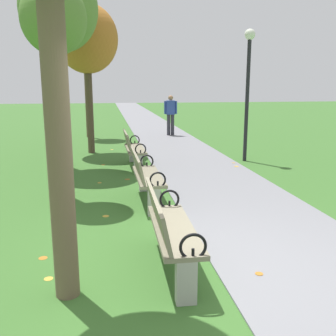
{
  "coord_description": "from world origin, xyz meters",
  "views": [
    {
      "loc": [
        -1.18,
        -3.9,
        2.08
      ],
      "look_at": [
        -0.05,
        3.0,
        0.55
      ],
      "focal_mm": 41.03,
      "sensor_mm": 36.0,
      "label": 1
    }
  ],
  "objects_px": {
    "tree_3": "(59,10)",
    "tree_4": "(87,40)",
    "lamp_post": "(248,75)",
    "park_bench_1": "(169,228)",
    "pedestrian_walking": "(171,113)",
    "park_bench_3": "(133,149)",
    "park_bench_2": "(145,176)",
    "tree_2": "(54,25)",
    "tree_5": "(84,34)"
  },
  "relations": [
    {
      "from": "park_bench_1",
      "to": "park_bench_3",
      "type": "height_order",
      "value": "same"
    },
    {
      "from": "park_bench_1",
      "to": "tree_2",
      "type": "height_order",
      "value": "tree_2"
    },
    {
      "from": "park_bench_1",
      "to": "lamp_post",
      "type": "xyz_separation_m",
      "value": [
        3.1,
        5.91,
        1.82
      ]
    },
    {
      "from": "park_bench_3",
      "to": "pedestrian_walking",
      "type": "distance_m",
      "value": 6.25
    },
    {
      "from": "park_bench_2",
      "to": "pedestrian_walking",
      "type": "height_order",
      "value": "pedestrian_walking"
    },
    {
      "from": "pedestrian_walking",
      "to": "lamp_post",
      "type": "bearing_deg",
      "value": -78.52
    },
    {
      "from": "park_bench_2",
      "to": "park_bench_3",
      "type": "distance_m",
      "value": 2.99
    },
    {
      "from": "lamp_post",
      "to": "tree_5",
      "type": "bearing_deg",
      "value": 128.11
    },
    {
      "from": "lamp_post",
      "to": "tree_4",
      "type": "bearing_deg",
      "value": 154.41
    },
    {
      "from": "park_bench_1",
      "to": "pedestrian_walking",
      "type": "bearing_deg",
      "value": 80.26
    },
    {
      "from": "tree_3",
      "to": "tree_4",
      "type": "distance_m",
      "value": 2.23
    },
    {
      "from": "park_bench_3",
      "to": "tree_3",
      "type": "relative_size",
      "value": 0.33
    },
    {
      "from": "tree_3",
      "to": "lamp_post",
      "type": "bearing_deg",
      "value": 1.17
    },
    {
      "from": "tree_2",
      "to": "pedestrian_walking",
      "type": "distance_m",
      "value": 9.26
    },
    {
      "from": "park_bench_1",
      "to": "lamp_post",
      "type": "distance_m",
      "value": 6.92
    },
    {
      "from": "tree_3",
      "to": "tree_4",
      "type": "xyz_separation_m",
      "value": [
        0.54,
        2.12,
        -0.44
      ]
    },
    {
      "from": "park_bench_1",
      "to": "pedestrian_walking",
      "type": "height_order",
      "value": "pedestrian_walking"
    },
    {
      "from": "tree_4",
      "to": "pedestrian_walking",
      "type": "relative_size",
      "value": 2.7
    },
    {
      "from": "park_bench_2",
      "to": "tree_4",
      "type": "bearing_deg",
      "value": 101.81
    },
    {
      "from": "tree_5",
      "to": "pedestrian_walking",
      "type": "height_order",
      "value": "tree_5"
    },
    {
      "from": "tree_4",
      "to": "pedestrian_walking",
      "type": "bearing_deg",
      "value": 48.93
    },
    {
      "from": "park_bench_3",
      "to": "tree_5",
      "type": "distance_m",
      "value": 7.07
    },
    {
      "from": "park_bench_2",
      "to": "park_bench_3",
      "type": "relative_size",
      "value": 1.0
    },
    {
      "from": "tree_2",
      "to": "tree_5",
      "type": "distance_m",
      "value": 8.47
    },
    {
      "from": "park_bench_3",
      "to": "pedestrian_walking",
      "type": "height_order",
      "value": "pedestrian_walking"
    },
    {
      "from": "park_bench_3",
      "to": "tree_3",
      "type": "bearing_deg",
      "value": 171.44
    },
    {
      "from": "tree_5",
      "to": "tree_2",
      "type": "bearing_deg",
      "value": -90.92
    },
    {
      "from": "pedestrian_walking",
      "to": "park_bench_1",
      "type": "bearing_deg",
      "value": -99.74
    },
    {
      "from": "park_bench_3",
      "to": "tree_3",
      "type": "distance_m",
      "value": 3.7
    },
    {
      "from": "tree_3",
      "to": "tree_5",
      "type": "xyz_separation_m",
      "value": [
        0.31,
        5.77,
        0.14
      ]
    },
    {
      "from": "park_bench_3",
      "to": "pedestrian_walking",
      "type": "relative_size",
      "value": 0.99
    },
    {
      "from": "park_bench_2",
      "to": "lamp_post",
      "type": "height_order",
      "value": "lamp_post"
    },
    {
      "from": "tree_5",
      "to": "lamp_post",
      "type": "xyz_separation_m",
      "value": [
        4.45,
        -5.68,
        -1.62
      ]
    },
    {
      "from": "park_bench_3",
      "to": "lamp_post",
      "type": "distance_m",
      "value": 3.61
    },
    {
      "from": "park_bench_2",
      "to": "tree_3",
      "type": "relative_size",
      "value": 0.33
    },
    {
      "from": "park_bench_2",
      "to": "tree_2",
      "type": "xyz_separation_m",
      "value": [
        -1.49,
        0.59,
        2.59
      ]
    },
    {
      "from": "tree_2",
      "to": "tree_4",
      "type": "relative_size",
      "value": 0.87
    },
    {
      "from": "park_bench_3",
      "to": "park_bench_1",
      "type": "bearing_deg",
      "value": -90.0
    },
    {
      "from": "tree_3",
      "to": "park_bench_2",
      "type": "bearing_deg",
      "value": -62.87
    },
    {
      "from": "park_bench_2",
      "to": "lamp_post",
      "type": "distance_m",
      "value": 4.9
    },
    {
      "from": "park_bench_2",
      "to": "tree_2",
      "type": "relative_size",
      "value": 0.42
    },
    {
      "from": "tree_3",
      "to": "lamp_post",
      "type": "height_order",
      "value": "tree_3"
    },
    {
      "from": "tree_2",
      "to": "park_bench_1",
      "type": "bearing_deg",
      "value": -64.86
    },
    {
      "from": "tree_3",
      "to": "pedestrian_walking",
      "type": "bearing_deg",
      "value": 57.36
    },
    {
      "from": "tree_2",
      "to": "lamp_post",
      "type": "bearing_deg",
      "value": 30.89
    },
    {
      "from": "tree_5",
      "to": "lamp_post",
      "type": "height_order",
      "value": "tree_5"
    },
    {
      "from": "park_bench_3",
      "to": "tree_5",
      "type": "relative_size",
      "value": 0.34
    },
    {
      "from": "tree_2",
      "to": "tree_4",
      "type": "xyz_separation_m",
      "value": [
        0.37,
        4.77,
        0.27
      ]
    },
    {
      "from": "tree_2",
      "to": "tree_3",
      "type": "bearing_deg",
      "value": 93.69
    },
    {
      "from": "tree_2",
      "to": "pedestrian_walking",
      "type": "bearing_deg",
      "value": 67.41
    }
  ]
}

